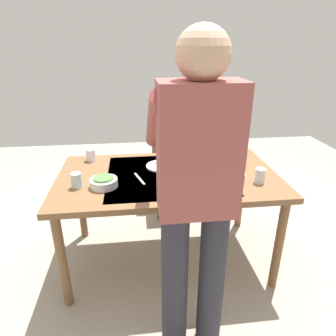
% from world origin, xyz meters
% --- Properties ---
extents(ground_plane, '(6.00, 6.00, 0.00)m').
position_xyz_m(ground_plane, '(0.00, 0.00, 0.00)').
color(ground_plane, '#9E9384').
extents(dining_table, '(1.57, 0.90, 0.74)m').
position_xyz_m(dining_table, '(0.00, 0.00, 0.67)').
color(dining_table, brown).
rests_on(dining_table, ground_plane).
extents(chair_near, '(0.40, 0.40, 0.91)m').
position_xyz_m(chair_near, '(-0.14, -0.83, 0.53)').
color(chair_near, '#523019').
rests_on(chair_near, ground_plane).
extents(person_server, '(0.42, 0.61, 1.69)m').
position_xyz_m(person_server, '(-0.05, 0.71, 0.96)').
color(person_server, '#2D2D38').
rests_on(person_server, ground_plane).
extents(wine_bottle, '(0.07, 0.07, 0.30)m').
position_xyz_m(wine_bottle, '(-0.65, -0.30, 0.85)').
color(wine_bottle, black).
rests_on(wine_bottle, dining_table).
extents(wine_glass_left, '(0.07, 0.07, 0.15)m').
position_xyz_m(wine_glass_left, '(-0.08, 0.37, 0.85)').
color(wine_glass_left, white).
rests_on(wine_glass_left, dining_table).
extents(wine_glass_right, '(0.07, 0.07, 0.15)m').
position_xyz_m(wine_glass_right, '(-0.54, -0.14, 0.85)').
color(wine_glass_right, white).
rests_on(wine_glass_right, dining_table).
extents(water_cup_near_left, '(0.07, 0.07, 0.10)m').
position_xyz_m(water_cup_near_left, '(-0.60, 0.20, 0.79)').
color(water_cup_near_left, silver).
rests_on(water_cup_near_left, dining_table).
extents(water_cup_near_right, '(0.07, 0.07, 0.09)m').
position_xyz_m(water_cup_near_right, '(0.58, -0.33, 0.79)').
color(water_cup_near_right, silver).
rests_on(water_cup_near_right, dining_table).
extents(water_cup_far_left, '(0.07, 0.07, 0.10)m').
position_xyz_m(water_cup_far_left, '(0.61, 0.13, 0.79)').
color(water_cup_far_left, silver).
rests_on(water_cup_far_left, dining_table).
extents(serving_bowl_pasta, '(0.30, 0.30, 0.07)m').
position_xyz_m(serving_bowl_pasta, '(-0.37, 0.12, 0.77)').
color(serving_bowl_pasta, silver).
rests_on(serving_bowl_pasta, dining_table).
extents(side_bowl_salad, '(0.18, 0.18, 0.07)m').
position_xyz_m(side_bowl_salad, '(0.44, 0.14, 0.77)').
color(side_bowl_salad, silver).
rests_on(side_bowl_salad, dining_table).
extents(dinner_plate_near, '(0.23, 0.23, 0.01)m').
position_xyz_m(dinner_plate_near, '(0.03, -0.15, 0.75)').
color(dinner_plate_near, silver).
rests_on(dinner_plate_near, dining_table).
extents(table_knife, '(0.07, 0.19, 0.00)m').
position_xyz_m(table_knife, '(0.21, 0.05, 0.74)').
color(table_knife, silver).
rests_on(table_knife, dining_table).
extents(table_fork, '(0.05, 0.18, 0.00)m').
position_xyz_m(table_fork, '(-0.30, -0.29, 0.74)').
color(table_fork, silver).
rests_on(table_fork, dining_table).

